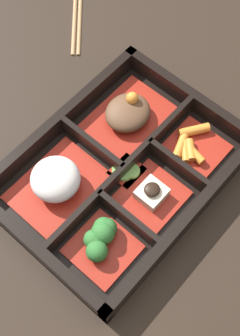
{
  "coord_description": "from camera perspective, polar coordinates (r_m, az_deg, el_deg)",
  "views": [
    {
      "loc": [
        -0.22,
        -0.19,
        0.61
      ],
      "look_at": [
        0.0,
        0.0,
        0.03
      ],
      "focal_mm": 50.0,
      "sensor_mm": 36.0,
      "label": 1
    }
  ],
  "objects": [
    {
      "name": "ground_plane",
      "position": [
        0.68,
        0.0,
        -0.95
      ],
      "size": [
        3.0,
        3.0,
        0.0
      ],
      "primitive_type": "plane",
      "color": "black"
    },
    {
      "name": "bento_base",
      "position": [
        0.67,
        0.0,
        -0.77
      ],
      "size": [
        0.33,
        0.25,
        0.01
      ],
      "color": "black",
      "rests_on": "ground_plane"
    },
    {
      "name": "bento_rim",
      "position": [
        0.66,
        0.21,
        -0.3
      ],
      "size": [
        0.33,
        0.25,
        0.04
      ],
      "color": "black",
      "rests_on": "ground_plane"
    },
    {
      "name": "bowl_rice",
      "position": [
        0.65,
        -7.81,
        -1.56
      ],
      "size": [
        0.13,
        0.1,
        0.05
      ],
      "color": "maroon",
      "rests_on": "bento_base"
    },
    {
      "name": "bowl_stew",
      "position": [
        0.7,
        0.97,
        6.59
      ],
      "size": [
        0.13,
        0.1,
        0.05
      ],
      "color": "maroon",
      "rests_on": "bento_base"
    },
    {
      "name": "bowl_greens",
      "position": [
        0.62,
        -2.37,
        -8.63
      ],
      "size": [
        0.08,
        0.08,
        0.04
      ],
      "color": "maroon",
      "rests_on": "bento_base"
    },
    {
      "name": "bowl_tofu",
      "position": [
        0.65,
        3.99,
        -3.12
      ],
      "size": [
        0.09,
        0.08,
        0.03
      ],
      "color": "maroon",
      "rests_on": "bento_base"
    },
    {
      "name": "bowl_carrots",
      "position": [
        0.69,
        8.82,
        2.67
      ],
      "size": [
        0.08,
        0.08,
        0.02
      ],
      "color": "maroon",
      "rests_on": "bento_base"
    },
    {
      "name": "bowl_pickles",
      "position": [
        0.66,
        0.78,
        -0.49
      ],
      "size": [
        0.04,
        0.04,
        0.01
      ],
      "color": "maroon",
      "rests_on": "bento_base"
    },
    {
      "name": "chopsticks",
      "position": [
        0.88,
        -5.19,
        19.35
      ],
      "size": [
        0.18,
        0.16,
        0.01
      ],
      "color": "#A87F51",
      "rests_on": "ground_plane"
    }
  ]
}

